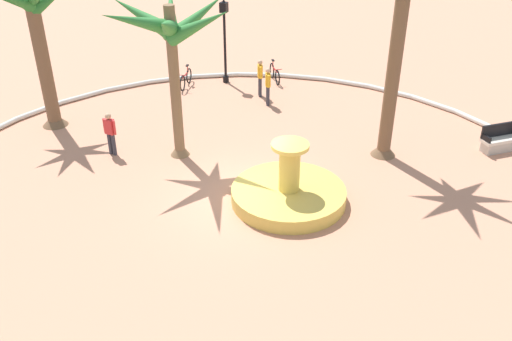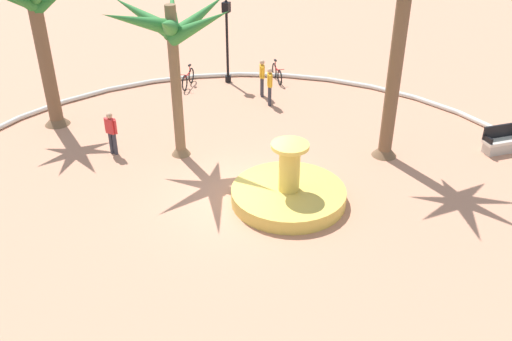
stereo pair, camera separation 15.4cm
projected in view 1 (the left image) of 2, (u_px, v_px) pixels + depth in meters
The scene contains 13 objects.
ground_plane at pixel (242, 196), 17.57m from camera, with size 80.00×80.00×0.00m, color tan.
plaza_curb at pixel (242, 194), 17.52m from camera, with size 21.93×21.93×0.20m, color silver.
fountain at pixel (289, 193), 17.19m from camera, with size 3.57×3.57×2.02m.
palm_tree_near_fountain at pixel (36, 26), 20.16m from camera, with size 3.15×3.19×5.64m.
palm_tree_by_curb at pixel (401, 9), 17.39m from camera, with size 3.74×3.75×6.95m.
palm_tree_mid_plaza at pixel (170, 35), 17.81m from camera, with size 4.48×4.35×5.60m.
bench_west at pixel (501, 142), 20.13m from camera, with size 1.56×1.39×1.00m.
lamppost at pixel (225, 35), 25.16m from camera, with size 0.32×0.32×3.87m.
bicycle_red_frame at pixel (186, 79), 25.57m from camera, with size 0.46×1.71×0.94m.
bicycle_by_lamppost at pixel (275, 73), 26.21m from camera, with size 1.00×1.47×0.94m.
person_cyclist_helmet at pixel (268, 84), 23.48m from camera, with size 0.32×0.49×1.65m.
person_cyclist_photo at pixel (260, 76), 24.33m from camera, with size 0.33×0.49×1.67m.
person_pedestrian_stroll at pixel (110, 132), 19.58m from camera, with size 0.53×0.24×1.61m.
Camera 1 is at (-5.50, 13.75, 9.50)m, focal length 38.86 mm.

